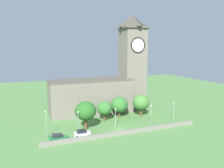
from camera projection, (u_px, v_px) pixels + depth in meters
ground_plane at (103, 116)px, 82.17m from camera, size 200.00×200.00×0.00m
church at (108, 82)px, 87.53m from camera, size 37.23×11.37×36.45m
quay_barrier at (125, 132)px, 64.76m from camera, size 46.78×0.70×1.18m
car_green at (58, 138)px, 60.04m from camera, size 4.88×2.63×1.92m
car_white at (82, 133)px, 63.13m from camera, size 4.62×2.57×1.85m
streetlamp_west_end at (46, 120)px, 61.42m from camera, size 0.44×0.44×7.58m
streetlamp_west_mid at (78, 119)px, 64.46m from camera, size 0.44×0.44×6.59m
streetlamp_central at (116, 115)px, 68.55m from camera, size 0.44×0.44×6.41m
streetlamp_east_mid at (151, 111)px, 72.63m from camera, size 0.44×0.44×6.33m
streetlamp_east_end at (174, 108)px, 77.04m from camera, size 0.44×0.44×6.25m
tree_by_tower at (86, 111)px, 67.97m from camera, size 6.28×6.28×8.53m
tree_churchyard at (104, 108)px, 75.99m from camera, size 4.98×4.98×6.63m
tree_riverside_west at (141, 102)px, 81.37m from camera, size 5.86×5.86×7.71m
tree_riverside_east at (119, 105)px, 80.82m from camera, size 6.04×6.04×7.11m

